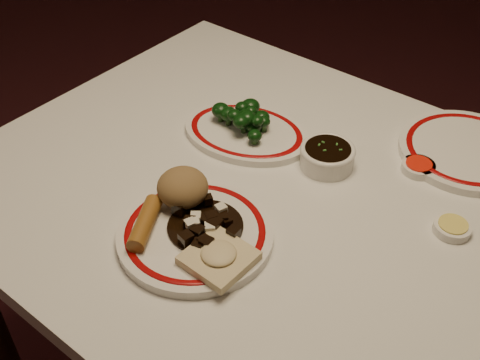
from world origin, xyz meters
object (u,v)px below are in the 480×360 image
main_plate (195,234)px  spring_roll (145,223)px  fried_wonton (219,257)px  broccoli_pile (245,117)px  stirfry_heap (205,225)px  dining_table (285,234)px  rice_mound (183,187)px  broccoli_plate (246,133)px  soy_bowl (327,157)px

main_plate → spring_roll: bearing=-143.4°
fried_wonton → broccoli_pile: 0.37m
main_plate → stirfry_heap: stirfry_heap is taller
dining_table → rice_mound: size_ratio=13.33×
stirfry_heap → rice_mound: bearing=158.9°
broccoli_plate → broccoli_pile: broccoli_pile is taller
dining_table → soy_bowl: size_ratio=11.55×
stirfry_heap → broccoli_pile: size_ratio=0.96×
spring_roll → soy_bowl: (0.13, 0.35, -0.01)m
spring_roll → broccoli_plate: spring_roll is taller
stirfry_heap → broccoli_plate: (-0.13, 0.27, -0.02)m
dining_table → broccoli_pile: broccoli_pile is taller
broccoli_plate → dining_table: bearing=-30.1°
rice_mound → broccoli_pile: 0.25m
main_plate → broccoli_plate: size_ratio=1.15×
spring_roll → fried_wonton: size_ratio=1.11×
main_plate → soy_bowl: (0.07, 0.30, 0.01)m
stirfry_heap → broccoli_plate: stirfry_heap is taller
broccoli_plate → soy_bowl: 0.18m
rice_mound → main_plate: bearing=-33.0°
fried_wonton → soy_bowl: 0.33m
rice_mound → soy_bowl: rice_mound is taller
stirfry_heap → main_plate: bearing=-131.3°
stirfry_heap → broccoli_pile: broccoli_pile is taller
broccoli_pile → broccoli_plate: bearing=-38.8°
stirfry_heap → broccoli_pile: bearing=115.6°
fried_wonton → soy_bowl: (-0.01, 0.33, -0.01)m
stirfry_heap → broccoli_plate: 0.30m
stirfry_heap → soy_bowl: bearing=79.4°
fried_wonton → spring_roll: bearing=-170.9°
fried_wonton → dining_table: bearing=93.3°
rice_mound → broccoli_pile: bearing=102.8°
rice_mound → broccoli_plate: bearing=101.6°
dining_table → fried_wonton: 0.24m
broccoli_pile → fried_wonton: bearing=-58.1°
main_plate → fried_wonton: size_ratio=3.45×
main_plate → broccoli_plate: 0.30m
dining_table → rice_mound: bearing=-133.0°
dining_table → main_plate: (-0.06, -0.18, 0.10)m
spring_roll → broccoli_plate: size_ratio=0.37×
rice_mound → broccoli_plate: 0.25m
soy_bowl → rice_mound: bearing=-116.4°
dining_table → soy_bowl: soy_bowl is taller
main_plate → broccoli_plate: main_plate is taller
rice_mound → stirfry_heap: (0.08, -0.03, -0.02)m
rice_mound → spring_roll: 0.09m
dining_table → broccoli_plate: bearing=149.9°
main_plate → spring_roll: spring_roll is taller
fried_wonton → broccoli_plate: bearing=121.5°
dining_table → spring_roll: spring_roll is taller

